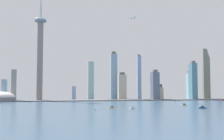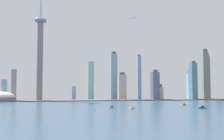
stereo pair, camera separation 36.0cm
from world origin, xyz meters
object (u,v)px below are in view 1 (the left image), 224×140
skyscraper_5 (91,80)px  channel_buoy_0 (95,109)px  skyscraper_6 (193,81)px  skyscraper_7 (160,93)px  boat_6 (222,100)px  skyscraper_8 (4,90)px  observation_tower (40,48)px  skyscraper_10 (114,76)px  skyscraper_2 (14,85)px  skyscraper_1 (217,89)px  skyscraper_11 (74,93)px  stadium_dome (0,98)px  boat_4 (132,108)px  boat_0 (112,107)px  boat_1 (184,105)px  skyscraper_9 (122,87)px  boat_7 (203,108)px  skyscraper_12 (155,86)px  skyscraper_3 (206,74)px  airplane (132,18)px  boat_2 (174,101)px  boat_5 (206,101)px  skyscraper_0 (190,86)px  skyscraper_4 (139,77)px

skyscraper_5 → channel_buoy_0: 499.93m
skyscraper_5 → skyscraper_6: bearing=-17.2°
skyscraper_7 → boat_6: 195.30m
skyscraper_6 → skyscraper_8: skyscraper_6 is taller
skyscraper_7 → channel_buoy_0: 500.09m
observation_tower → skyscraper_10: (247.07, 74.99, -81.76)m
skyscraper_2 → skyscraper_1: bearing=4.1°
skyscraper_10 → skyscraper_11: (-137.58, 7.75, -58.02)m
boat_6 → stadium_dome: bearing=175.5°
observation_tower → skyscraper_6: size_ratio=2.80×
observation_tower → boat_4: observation_tower is taller
boat_0 → boat_1: boat_0 is taller
observation_tower → boat_1: size_ratio=22.88×
skyscraper_6 → skyscraper_1: bearing=25.9°
skyscraper_7 → skyscraper_10: size_ratio=0.32×
skyscraper_9 → boat_7: skyscraper_9 is taller
observation_tower → stadium_dome: (-110.05, -13.30, -151.70)m
skyscraper_1 → skyscraper_12: (-268.20, -64.05, 11.59)m
skyscraper_1 → skyscraper_3: 85.85m
skyscraper_11 → airplane: 316.44m
skyscraper_9 → skyscraper_10: 57.17m
skyscraper_1 → boat_2: skyscraper_1 is taller
boat_2 → skyscraper_7: bearing=-85.5°
skyscraper_5 → airplane: size_ratio=5.74×
boat_2 → boat_5: size_ratio=1.11×
skyscraper_0 → skyscraper_7: bearing=-173.8°
boat_1 → stadium_dome: bearing=-17.5°
observation_tower → boat_6: (550.14, -102.65, -160.79)m
skyscraper_8 → skyscraper_10: (354.37, 33.65, 47.91)m
skyscraper_5 → skyscraper_7: 243.46m
skyscraper_6 → boat_1: bearing=-121.6°
skyscraper_3 → channel_buoy_0: (-463.86, -426.16, -88.43)m
skyscraper_10 → boat_5: skyscraper_10 is taller
boat_0 → boat_7: boat_7 is taller
observation_tower → boat_7: bearing=-51.7°
boat_1 → boat_0: bearing=33.9°
skyscraper_0 → airplane: 314.59m
skyscraper_3 → skyscraper_6: bearing=-152.1°
skyscraper_11 → boat_1: 435.88m
skyscraper_12 → observation_tower: bearing=178.7°
observation_tower → skyscraper_7: (394.73, 13.69, -139.46)m
airplane → boat_7: bearing=107.2°
stadium_dome → skyscraper_7: skyscraper_7 is taller
skyscraper_5 → skyscraper_12: size_ratio=1.33×
skyscraper_3 → skyscraper_8: size_ratio=2.73×
skyscraper_4 → skyscraper_1: bearing=0.2°
boat_1 → boat_7: bearing=97.3°
skyscraper_10 → channel_buoy_0: skyscraper_10 is taller
skyscraper_1 → skyscraper_5: 468.57m
stadium_dome → airplane: 470.89m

